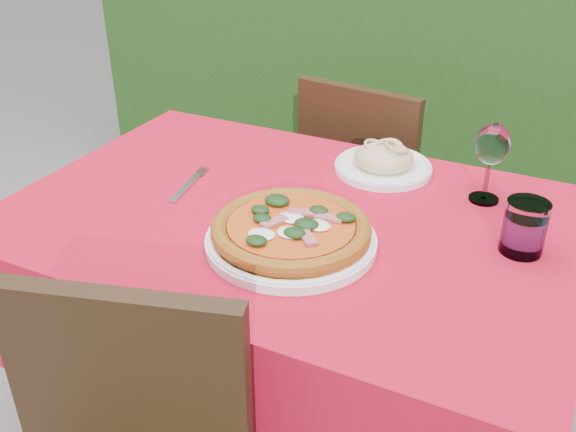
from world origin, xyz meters
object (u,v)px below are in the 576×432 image
at_px(pasta_plate, 383,162).
at_px(wine_glass, 492,148).
at_px(fork, 186,188).
at_px(chair_far, 367,190).
at_px(pizza_plate, 291,233).
at_px(water_glass, 524,230).

xyz_separation_m(pasta_plate, wine_glass, (0.26, -0.05, 0.11)).
distance_m(wine_glass, fork, 0.72).
relative_size(pasta_plate, fork, 1.15).
bearing_deg(wine_glass, pasta_plate, 169.52).
xyz_separation_m(chair_far, pasta_plate, (0.15, -0.35, 0.28)).
distance_m(chair_far, pasta_plate, 0.47).
bearing_deg(chair_far, pasta_plate, 121.04).
height_order(pizza_plate, fork, pizza_plate).
relative_size(chair_far, pizza_plate, 2.47).
xyz_separation_m(pizza_plate, water_glass, (0.43, 0.18, 0.02)).
height_order(chair_far, pasta_plate, chair_far).
bearing_deg(pasta_plate, fork, -142.23).
distance_m(pasta_plate, wine_glass, 0.29).
xyz_separation_m(chair_far, fork, (-0.24, -0.65, 0.25)).
bearing_deg(water_glass, pizza_plate, -156.65).
bearing_deg(pasta_plate, wine_glass, -10.48).
bearing_deg(pizza_plate, water_glass, 23.35).
height_order(chair_far, water_glass, chair_far).
height_order(chair_far, wine_glass, wine_glass).
relative_size(chair_far, water_glass, 7.75).
relative_size(pizza_plate, pasta_plate, 1.43).
xyz_separation_m(pizza_plate, pasta_plate, (0.05, 0.42, -0.01)).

